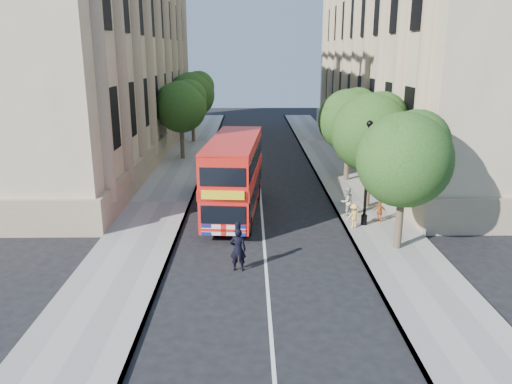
{
  "coord_description": "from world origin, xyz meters",
  "views": [
    {
      "loc": [
        -0.64,
        -17.24,
        8.38
      ],
      "look_at": [
        -0.36,
        4.27,
        2.3
      ],
      "focal_mm": 35.0,
      "sensor_mm": 36.0,
      "label": 1
    }
  ],
  "objects_px": {
    "woman_pedestrian": "(347,201)",
    "police_constable": "(238,249)",
    "box_van": "(218,175)",
    "double_decker_bus": "(234,174)",
    "lamp_post": "(367,178)"
  },
  "relations": [
    {
      "from": "box_van",
      "to": "double_decker_bus",
      "type": "bearing_deg",
      "value": -77.07
    },
    {
      "from": "lamp_post",
      "to": "box_van",
      "type": "relative_size",
      "value": 1.14
    },
    {
      "from": "police_constable",
      "to": "woman_pedestrian",
      "type": "bearing_deg",
      "value": -128.43
    },
    {
      "from": "lamp_post",
      "to": "double_decker_bus",
      "type": "distance_m",
      "value": 6.77
    },
    {
      "from": "box_van",
      "to": "police_constable",
      "type": "height_order",
      "value": "box_van"
    },
    {
      "from": "lamp_post",
      "to": "police_constable",
      "type": "xyz_separation_m",
      "value": [
        -6.11,
        -5.0,
        -1.63
      ]
    },
    {
      "from": "box_van",
      "to": "woman_pedestrian",
      "type": "distance_m",
      "value": 8.18
    },
    {
      "from": "lamp_post",
      "to": "police_constable",
      "type": "height_order",
      "value": "lamp_post"
    },
    {
      "from": "police_constable",
      "to": "woman_pedestrian",
      "type": "relative_size",
      "value": 1.17
    },
    {
      "from": "police_constable",
      "to": "box_van",
      "type": "bearing_deg",
      "value": -80.23
    },
    {
      "from": "double_decker_bus",
      "to": "police_constable",
      "type": "distance_m",
      "value": 7.17
    },
    {
      "from": "lamp_post",
      "to": "woman_pedestrian",
      "type": "xyz_separation_m",
      "value": [
        -0.6,
        1.46,
        -1.64
      ]
    },
    {
      "from": "box_van",
      "to": "police_constable",
      "type": "xyz_separation_m",
      "value": [
        1.46,
        -10.74,
        -0.36
      ]
    },
    {
      "from": "woman_pedestrian",
      "to": "police_constable",
      "type": "bearing_deg",
      "value": 17.97
    },
    {
      "from": "double_decker_bus",
      "to": "box_van",
      "type": "height_order",
      "value": "double_decker_bus"
    }
  ]
}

